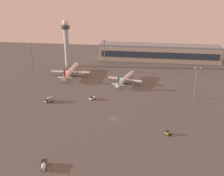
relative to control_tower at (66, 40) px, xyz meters
The scene contains 12 objects.
ground_plane 121.53m from the control_tower, 59.67° to the right, with size 416.00×416.00×0.00m, color #56544F.
terminal_building 96.25m from the control_tower, 22.78° to the left, with size 122.41×22.40×16.40m.
control_tower is the anchor object (origin of this frame).
airplane_near_gate 75.63m from the control_tower, 34.06° to the right, with size 27.95×35.64×9.25m.
airplane_taxiway_distant 38.26m from the control_tower, 67.71° to the right, with size 33.43×42.97×11.03m.
cargo_loader 90.67m from the control_tower, 61.56° to the right, with size 4.04×4.49×2.25m.
catering_truck 89.47m from the control_tower, 80.56° to the right, with size 5.35×5.89×3.05m.
pushback_tug 148.61m from the control_tower, 52.20° to the right, with size 3.52×3.34×2.05m.
fuel_truck 157.02m from the control_tower, 76.00° to the right, with size 3.84×6.64×2.35m.
apron_light_east 42.08m from the control_tower, 19.61° to the right, with size 4.80×0.90×29.28m.
apron_light_west 128.25m from the control_tower, 30.04° to the right, with size 4.80×0.90×22.05m.
apron_light_central 39.40m from the control_tower, 123.13° to the right, with size 4.80×0.90×25.53m.
Camera 1 is at (19.52, -134.10, 70.29)m, focal length 42.08 mm.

